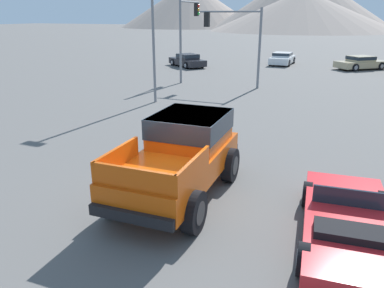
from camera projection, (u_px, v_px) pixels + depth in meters
name	position (u px, v px, depth m)	size (l,w,h in m)	color
ground_plane	(180.00, 192.00, 10.22)	(320.00, 320.00, 0.00)	#5B5956
orange_pickup_truck	(182.00, 151.00, 9.93)	(2.46, 5.02, 2.04)	#CC4C0C
red_convertible_car	(348.00, 226.00, 7.84)	(2.21, 4.61, 1.01)	red
parked_car_white	(282.00, 58.00, 36.11)	(2.05, 4.24, 1.16)	white
parked_car_tan	(361.00, 62.00, 32.91)	(4.61, 4.39, 1.17)	tan
parked_car_dark	(187.00, 60.00, 34.64)	(4.43, 3.99, 1.16)	#232328
traffic_light_main	(188.00, 24.00, 26.37)	(0.38, 3.39, 5.68)	slate
traffic_light_crosswalk	(235.00, 32.00, 24.11)	(4.17, 0.38, 5.02)	slate
street_lamp_post	(153.00, 17.00, 19.29)	(0.90, 0.24, 7.44)	slate
distant_mountain_range	(359.00, 2.00, 112.19)	(172.51, 75.87, 18.77)	gray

